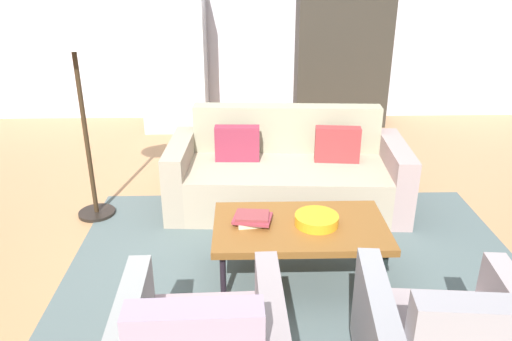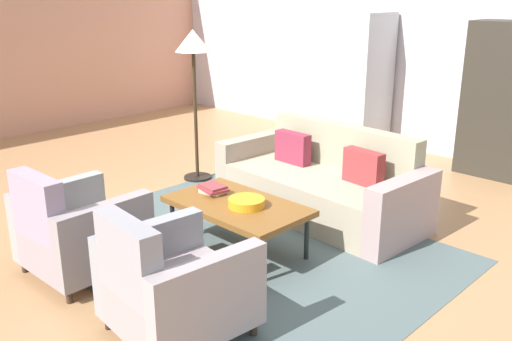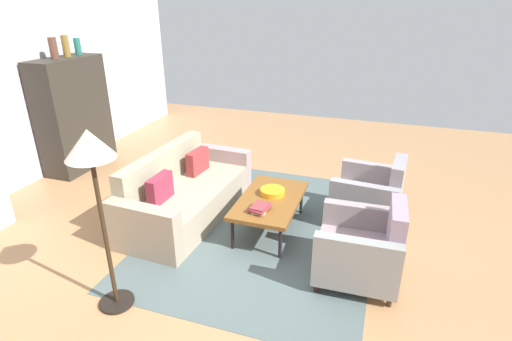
{
  "view_description": "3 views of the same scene",
  "coord_description": "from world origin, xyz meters",
  "px_view_note": "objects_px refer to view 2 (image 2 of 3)",
  "views": [
    {
      "loc": [
        0.13,
        -3.34,
        2.15
      ],
      "look_at": [
        0.22,
        -0.05,
        0.73
      ],
      "focal_mm": 35.19,
      "sensor_mm": 36.0,
      "label": 1
    },
    {
      "loc": [
        3.68,
        -3.34,
        2.15
      ],
      "look_at": [
        0.61,
        -0.18,
        0.71
      ],
      "focal_mm": 39.28,
      "sensor_mm": 36.0,
      "label": 2
    },
    {
      "loc": [
        -3.57,
        -1.51,
        2.67
      ],
      "look_at": [
        0.55,
        -0.13,
        0.76
      ],
      "focal_mm": 27.94,
      "sensor_mm": 36.0,
      "label": 3
    }
  ],
  "objects_px": {
    "armchair_left": "(75,234)",
    "refrigerator": "(355,81)",
    "floor_lamp": "(193,55)",
    "armchair_right": "(169,289)",
    "fruit_bowl": "(246,202)",
    "coffee_table": "(237,207)",
    "book_stack": "(213,189)",
    "couch": "(324,185)"
  },
  "relations": [
    {
      "from": "couch",
      "to": "refrigerator",
      "type": "height_order",
      "value": "refrigerator"
    },
    {
      "from": "armchair_right",
      "to": "refrigerator",
      "type": "height_order",
      "value": "refrigerator"
    },
    {
      "from": "coffee_table",
      "to": "armchair_right",
      "type": "xyz_separation_m",
      "value": [
        0.59,
        -1.17,
        -0.05
      ]
    },
    {
      "from": "coffee_table",
      "to": "floor_lamp",
      "type": "xyz_separation_m",
      "value": [
        -1.71,
        0.99,
        1.05
      ]
    },
    {
      "from": "fruit_bowl",
      "to": "floor_lamp",
      "type": "xyz_separation_m",
      "value": [
        -1.82,
        0.99,
        0.98
      ]
    },
    {
      "from": "coffee_table",
      "to": "refrigerator",
      "type": "distance_m",
      "value": 3.76
    },
    {
      "from": "couch",
      "to": "armchair_left",
      "type": "bearing_deg",
      "value": 78.8
    },
    {
      "from": "fruit_bowl",
      "to": "refrigerator",
      "type": "distance_m",
      "value": 3.79
    },
    {
      "from": "couch",
      "to": "refrigerator",
      "type": "xyz_separation_m",
      "value": [
        -1.27,
        2.31,
        0.64
      ]
    },
    {
      "from": "floor_lamp",
      "to": "armchair_right",
      "type": "bearing_deg",
      "value": -43.1
    },
    {
      "from": "book_stack",
      "to": "fruit_bowl",
      "type": "bearing_deg",
      "value": -2.82
    },
    {
      "from": "coffee_table",
      "to": "armchair_right",
      "type": "relative_size",
      "value": 1.36
    },
    {
      "from": "couch",
      "to": "armchair_left",
      "type": "relative_size",
      "value": 2.44
    },
    {
      "from": "book_stack",
      "to": "floor_lamp",
      "type": "relative_size",
      "value": 0.17
    },
    {
      "from": "couch",
      "to": "armchair_right",
      "type": "distance_m",
      "value": 2.43
    },
    {
      "from": "armchair_left",
      "to": "armchair_right",
      "type": "xyz_separation_m",
      "value": [
        1.19,
        0.0,
        0.0
      ]
    },
    {
      "from": "armchair_left",
      "to": "refrigerator",
      "type": "bearing_deg",
      "value": 96.49
    },
    {
      "from": "fruit_bowl",
      "to": "floor_lamp",
      "type": "distance_m",
      "value": 2.29
    },
    {
      "from": "armchair_left",
      "to": "couch",
      "type": "bearing_deg",
      "value": 74.0
    },
    {
      "from": "coffee_table",
      "to": "book_stack",
      "type": "relative_size",
      "value": 4.13
    },
    {
      "from": "refrigerator",
      "to": "floor_lamp",
      "type": "bearing_deg",
      "value": -100.07
    },
    {
      "from": "coffee_table",
      "to": "armchair_left",
      "type": "relative_size",
      "value": 1.36
    },
    {
      "from": "book_stack",
      "to": "armchair_left",
      "type": "bearing_deg",
      "value": -102.7
    },
    {
      "from": "armchair_left",
      "to": "coffee_table",
      "type": "bearing_deg",
      "value": 61.23
    },
    {
      "from": "couch",
      "to": "book_stack",
      "type": "height_order",
      "value": "couch"
    },
    {
      "from": "refrigerator",
      "to": "floor_lamp",
      "type": "relative_size",
      "value": 1.08
    },
    {
      "from": "floor_lamp",
      "to": "couch",
      "type": "bearing_deg",
      "value": 6.52
    },
    {
      "from": "armchair_right",
      "to": "floor_lamp",
      "type": "relative_size",
      "value": 0.51
    },
    {
      "from": "floor_lamp",
      "to": "armchair_left",
      "type": "bearing_deg",
      "value": -62.73
    },
    {
      "from": "fruit_bowl",
      "to": "book_stack",
      "type": "bearing_deg",
      "value": 177.18
    },
    {
      "from": "armchair_right",
      "to": "fruit_bowl",
      "type": "relative_size",
      "value": 2.91
    },
    {
      "from": "refrigerator",
      "to": "coffee_table",
      "type": "bearing_deg",
      "value": -70.15
    },
    {
      "from": "fruit_bowl",
      "to": "refrigerator",
      "type": "xyz_separation_m",
      "value": [
        -1.38,
        3.5,
        0.46
      ]
    },
    {
      "from": "armchair_right",
      "to": "fruit_bowl",
      "type": "height_order",
      "value": "armchair_right"
    },
    {
      "from": "armchair_left",
      "to": "fruit_bowl",
      "type": "relative_size",
      "value": 2.91
    },
    {
      "from": "coffee_table",
      "to": "fruit_bowl",
      "type": "relative_size",
      "value": 3.96
    },
    {
      "from": "armchair_right",
      "to": "book_stack",
      "type": "xyz_separation_m",
      "value": [
        -0.92,
        1.19,
        0.13
      ]
    },
    {
      "from": "coffee_table",
      "to": "fruit_bowl",
      "type": "distance_m",
      "value": 0.13
    },
    {
      "from": "refrigerator",
      "to": "floor_lamp",
      "type": "distance_m",
      "value": 2.6
    },
    {
      "from": "fruit_bowl",
      "to": "coffee_table",
      "type": "bearing_deg",
      "value": 180.0
    },
    {
      "from": "couch",
      "to": "floor_lamp",
      "type": "height_order",
      "value": "floor_lamp"
    },
    {
      "from": "refrigerator",
      "to": "fruit_bowl",
      "type": "bearing_deg",
      "value": -68.55
    }
  ]
}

